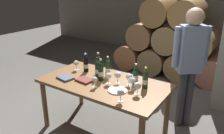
{
  "coord_description": "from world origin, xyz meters",
  "views": [
    {
      "loc": [
        1.62,
        -2.25,
        2.02
      ],
      "look_at": [
        0.0,
        0.2,
        0.91
      ],
      "focal_mm": 36.54,
      "sensor_mm": 36.0,
      "label": 1
    }
  ],
  "objects_px": {
    "dining_table": "(104,88)",
    "wine_bottle_1": "(136,75)",
    "wine_glass_0": "(129,77)",
    "leather_ledger": "(85,80)",
    "wine_glass_3": "(118,75)",
    "wine_bottle_0": "(145,79)",
    "wine_bottle_5": "(98,69)",
    "wine_bottle_3": "(98,64)",
    "wine_bottle_4": "(86,64)",
    "serving_plate": "(118,90)",
    "wine_glass_5": "(138,86)",
    "wine_glass_6": "(76,63)",
    "sommelier_presenting": "(190,59)",
    "tasting_notebook": "(65,78)",
    "wine_bottle_2": "(101,71)",
    "wine_glass_1": "(94,80)",
    "wine_bottle_6": "(108,68)",
    "wine_glass_4": "(132,81)",
    "wine_glass_7": "(108,76)",
    "wine_glass_2": "(121,93)"
  },
  "relations": [
    {
      "from": "dining_table",
      "to": "wine_glass_3",
      "type": "bearing_deg",
      "value": 20.51
    },
    {
      "from": "wine_glass_0",
      "to": "wine_glass_3",
      "type": "bearing_deg",
      "value": -167.3
    },
    {
      "from": "wine_bottle_0",
      "to": "wine_glass_1",
      "type": "height_order",
      "value": "wine_bottle_0"
    },
    {
      "from": "leather_ledger",
      "to": "wine_glass_1",
      "type": "bearing_deg",
      "value": -11.85
    },
    {
      "from": "wine_bottle_0",
      "to": "sommelier_presenting",
      "type": "relative_size",
      "value": 0.16
    },
    {
      "from": "wine_bottle_1",
      "to": "leather_ledger",
      "type": "distance_m",
      "value": 0.69
    },
    {
      "from": "wine_bottle_3",
      "to": "wine_bottle_5",
      "type": "bearing_deg",
      "value": -56.78
    },
    {
      "from": "wine_glass_0",
      "to": "wine_glass_4",
      "type": "relative_size",
      "value": 1.02
    },
    {
      "from": "wine_bottle_4",
      "to": "wine_glass_6",
      "type": "distance_m",
      "value": 0.17
    },
    {
      "from": "wine_bottle_0",
      "to": "tasting_notebook",
      "type": "relative_size",
      "value": 1.28
    },
    {
      "from": "wine_glass_6",
      "to": "tasting_notebook",
      "type": "xyz_separation_m",
      "value": [
        0.09,
        -0.33,
        -0.09
      ]
    },
    {
      "from": "wine_bottle_6",
      "to": "sommelier_presenting",
      "type": "height_order",
      "value": "sommelier_presenting"
    },
    {
      "from": "wine_bottle_4",
      "to": "serving_plate",
      "type": "xyz_separation_m",
      "value": [
        0.73,
        -0.28,
        -0.12
      ]
    },
    {
      "from": "wine_glass_5",
      "to": "leather_ledger",
      "type": "distance_m",
      "value": 0.78
    },
    {
      "from": "wine_bottle_3",
      "to": "wine_bottle_5",
      "type": "xyz_separation_m",
      "value": [
        0.08,
        -0.12,
        -0.01
      ]
    },
    {
      "from": "wine_glass_2",
      "to": "wine_bottle_6",
      "type": "bearing_deg",
      "value": 135.28
    },
    {
      "from": "wine_bottle_4",
      "to": "wine_bottle_5",
      "type": "height_order",
      "value": "wine_bottle_4"
    },
    {
      "from": "wine_glass_0",
      "to": "wine_glass_5",
      "type": "distance_m",
      "value": 0.28
    },
    {
      "from": "wine_glass_5",
      "to": "wine_glass_6",
      "type": "height_order",
      "value": "wine_glass_5"
    },
    {
      "from": "wine_glass_1",
      "to": "wine_glass_7",
      "type": "xyz_separation_m",
      "value": [
        0.09,
        0.18,
        0.01
      ]
    },
    {
      "from": "wine_bottle_6",
      "to": "serving_plate",
      "type": "relative_size",
      "value": 1.22
    },
    {
      "from": "wine_bottle_4",
      "to": "wine_bottle_5",
      "type": "xyz_separation_m",
      "value": [
        0.27,
        -0.07,
        -0.0
      ]
    },
    {
      "from": "wine_bottle_4",
      "to": "sommelier_presenting",
      "type": "bearing_deg",
      "value": 23.99
    },
    {
      "from": "wine_bottle_6",
      "to": "wine_glass_6",
      "type": "bearing_deg",
      "value": -172.65
    },
    {
      "from": "tasting_notebook",
      "to": "leather_ledger",
      "type": "relative_size",
      "value": 1.0
    },
    {
      "from": "leather_ledger",
      "to": "wine_glass_3",
      "type": "bearing_deg",
      "value": 30.57
    },
    {
      "from": "wine_bottle_2",
      "to": "wine_bottle_5",
      "type": "relative_size",
      "value": 1.08
    },
    {
      "from": "leather_ledger",
      "to": "wine_bottle_1",
      "type": "bearing_deg",
      "value": 32.76
    },
    {
      "from": "wine_bottle_0",
      "to": "wine_bottle_2",
      "type": "distance_m",
      "value": 0.61
    },
    {
      "from": "serving_plate",
      "to": "wine_bottle_2",
      "type": "bearing_deg",
      "value": 157.63
    },
    {
      "from": "wine_glass_3",
      "to": "wine_bottle_3",
      "type": "bearing_deg",
      "value": 161.36
    },
    {
      "from": "wine_glass_2",
      "to": "wine_bottle_5",
      "type": "bearing_deg",
      "value": 146.35
    },
    {
      "from": "serving_plate",
      "to": "tasting_notebook",
      "type": "bearing_deg",
      "value": -174.03
    },
    {
      "from": "wine_glass_0",
      "to": "wine_glass_1",
      "type": "bearing_deg",
      "value": -138.37
    },
    {
      "from": "wine_bottle_1",
      "to": "sommelier_presenting",
      "type": "bearing_deg",
      "value": 47.56
    },
    {
      "from": "dining_table",
      "to": "wine_bottle_1",
      "type": "bearing_deg",
      "value": 26.33
    },
    {
      "from": "leather_ledger",
      "to": "wine_glass_7",
      "type": "bearing_deg",
      "value": 24.37
    },
    {
      "from": "wine_glass_6",
      "to": "wine_glass_7",
      "type": "xyz_separation_m",
      "value": [
        0.68,
        -0.14,
        0.0
      ]
    },
    {
      "from": "wine_glass_1",
      "to": "sommelier_presenting",
      "type": "xyz_separation_m",
      "value": [
        0.9,
        0.94,
        0.18
      ]
    },
    {
      "from": "wine_bottle_2",
      "to": "wine_glass_4",
      "type": "bearing_deg",
      "value": -0.65
    },
    {
      "from": "wine_bottle_1",
      "to": "wine_glass_0",
      "type": "distance_m",
      "value": 0.1
    },
    {
      "from": "wine_glass_7",
      "to": "serving_plate",
      "type": "height_order",
      "value": "wine_glass_7"
    },
    {
      "from": "wine_glass_7",
      "to": "serving_plate",
      "type": "relative_size",
      "value": 0.65
    },
    {
      "from": "dining_table",
      "to": "wine_bottle_1",
      "type": "distance_m",
      "value": 0.47
    },
    {
      "from": "wine_glass_6",
      "to": "wine_glass_3",
      "type": "bearing_deg",
      "value": -4.47
    },
    {
      "from": "dining_table",
      "to": "leather_ledger",
      "type": "height_order",
      "value": "leather_ledger"
    },
    {
      "from": "wine_bottle_1",
      "to": "wine_glass_4",
      "type": "relative_size",
      "value": 1.78
    },
    {
      "from": "wine_glass_0",
      "to": "leather_ledger",
      "type": "distance_m",
      "value": 0.61
    },
    {
      "from": "wine_glass_0",
      "to": "wine_bottle_4",
      "type": "bearing_deg",
      "value": 175.51
    },
    {
      "from": "wine_bottle_0",
      "to": "wine_bottle_5",
      "type": "relative_size",
      "value": 0.99
    }
  ]
}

